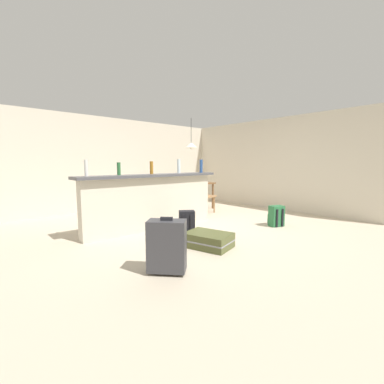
# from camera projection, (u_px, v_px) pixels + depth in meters

# --- Properties ---
(ground_plane) EXTENTS (13.00, 13.00, 0.05)m
(ground_plane) POSITION_uv_depth(u_px,v_px,m) (196.00, 227.00, 5.28)
(ground_plane) COLOR beige
(wall_back) EXTENTS (6.60, 0.10, 2.50)m
(wall_back) POSITION_uv_depth(u_px,v_px,m) (125.00, 164.00, 7.40)
(wall_back) COLOR beige
(wall_back) RESTS_ON ground_plane
(wall_right) EXTENTS (0.10, 6.00, 2.50)m
(wall_right) POSITION_uv_depth(u_px,v_px,m) (268.00, 164.00, 7.37)
(wall_right) COLOR beige
(wall_right) RESTS_ON ground_plane
(partition_half_wall) EXTENTS (2.80, 0.20, 1.02)m
(partition_half_wall) POSITION_uv_depth(u_px,v_px,m) (154.00, 203.00, 5.05)
(partition_half_wall) COLOR beige
(partition_half_wall) RESTS_ON ground_plane
(bar_countertop) EXTENTS (2.96, 0.40, 0.05)m
(bar_countertop) POSITION_uv_depth(u_px,v_px,m) (153.00, 175.00, 4.99)
(bar_countertop) COLOR #4C4C51
(bar_countertop) RESTS_ON partition_half_wall
(bottle_white) EXTENTS (0.06, 0.06, 0.27)m
(bottle_white) POSITION_uv_depth(u_px,v_px,m) (86.00, 168.00, 4.17)
(bottle_white) COLOR silver
(bottle_white) RESTS_ON bar_countertop
(bottle_green) EXTENTS (0.06, 0.06, 0.23)m
(bottle_green) POSITION_uv_depth(u_px,v_px,m) (119.00, 169.00, 4.61)
(bottle_green) COLOR #2D6B38
(bottle_green) RESTS_ON bar_countertop
(bottle_amber) EXTENTS (0.06, 0.06, 0.25)m
(bottle_amber) POSITION_uv_depth(u_px,v_px,m) (151.00, 168.00, 5.01)
(bottle_amber) COLOR #9E661E
(bottle_amber) RESTS_ON bar_countertop
(bottle_clear) EXTENTS (0.07, 0.07, 0.29)m
(bottle_clear) POSITION_uv_depth(u_px,v_px,m) (179.00, 166.00, 5.43)
(bottle_clear) COLOR silver
(bottle_clear) RESTS_ON bar_countertop
(bottle_blue) EXTENTS (0.07, 0.07, 0.29)m
(bottle_blue) POSITION_uv_depth(u_px,v_px,m) (201.00, 166.00, 5.72)
(bottle_blue) COLOR #284C89
(bottle_blue) RESTS_ON bar_countertop
(dining_table) EXTENTS (1.10, 0.80, 0.74)m
(dining_table) POSITION_uv_depth(u_px,v_px,m) (192.00, 186.00, 7.18)
(dining_table) COLOR brown
(dining_table) RESTS_ON ground_plane
(dining_chair_near_partition) EXTENTS (0.44, 0.44, 0.93)m
(dining_chair_near_partition) POSITION_uv_depth(u_px,v_px,m) (203.00, 193.00, 6.70)
(dining_chair_near_partition) COLOR #9E754C
(dining_chair_near_partition) RESTS_ON ground_plane
(pendant_lamp) EXTENTS (0.34, 0.34, 0.85)m
(pendant_lamp) POSITION_uv_depth(u_px,v_px,m) (191.00, 145.00, 7.11)
(pendant_lamp) COLOR black
(suitcase_flat_olive) EXTENTS (0.66, 0.89, 0.22)m
(suitcase_flat_olive) POSITION_uv_depth(u_px,v_px,m) (208.00, 240.00, 3.97)
(suitcase_flat_olive) COLOR #51562D
(suitcase_flat_olive) RESTS_ON ground_plane
(suitcase_upright_charcoal) EXTENTS (0.48, 0.49, 0.67)m
(suitcase_upright_charcoal) POSITION_uv_depth(u_px,v_px,m) (167.00, 246.00, 3.01)
(suitcase_upright_charcoal) COLOR #38383D
(suitcase_upright_charcoal) RESTS_ON ground_plane
(backpack_black) EXTENTS (0.34, 0.33, 0.42)m
(backpack_black) POSITION_uv_depth(u_px,v_px,m) (187.00, 222.00, 4.73)
(backpack_black) COLOR black
(backpack_black) RESTS_ON ground_plane
(backpack_green) EXTENTS (0.32, 0.30, 0.42)m
(backpack_green) POSITION_uv_depth(u_px,v_px,m) (276.00, 216.00, 5.27)
(backpack_green) COLOR #286B3D
(backpack_green) RESTS_ON ground_plane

